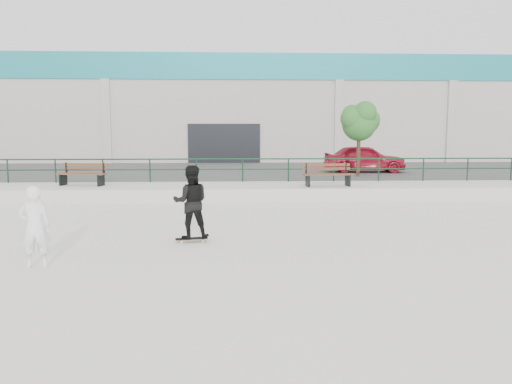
{
  "coord_description": "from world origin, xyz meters",
  "views": [
    {
      "loc": [
        0.53,
        -10.82,
        2.71
      ],
      "look_at": [
        1.15,
        2.0,
        1.13
      ],
      "focal_mm": 35.0,
      "sensor_mm": 36.0,
      "label": 1
    }
  ],
  "objects": [
    {
      "name": "parking_strip",
      "position": [
        0.0,
        18.0,
        0.25
      ],
      "size": [
        60.0,
        14.0,
        0.5
      ],
      "primitive_type": "cube",
      "color": "#3D3D3D",
      "rests_on": "ground"
    },
    {
      "name": "red_car",
      "position": [
        7.66,
        15.69,
        1.24
      ],
      "size": [
        4.42,
        1.99,
        1.47
      ],
      "primitive_type": "imported",
      "rotation": [
        0.0,
        0.0,
        1.51
      ],
      "color": "#A61429",
      "rests_on": "parking_strip"
    },
    {
      "name": "railing",
      "position": [
        -0.0,
        10.8,
        1.24
      ],
      "size": [
        28.0,
        0.06,
        1.03
      ],
      "color": "#13351D",
      "rests_on": "ledge"
    },
    {
      "name": "commercial_building",
      "position": [
        -0.0,
        31.99,
        4.58
      ],
      "size": [
        44.2,
        16.33,
        8.0
      ],
      "color": "beige",
      "rests_on": "ground"
    },
    {
      "name": "tree",
      "position": [
        6.71,
        13.2,
        3.21
      ],
      "size": [
        2.03,
        1.81,
        3.62
      ],
      "color": "#4C3526",
      "rests_on": "parking_strip"
    },
    {
      "name": "bench_left",
      "position": [
        -5.54,
        9.7,
        0.95
      ],
      "size": [
        2.06,
        0.97,
        0.91
      ],
      "rotation": [
        0.0,
        0.0,
        -0.21
      ],
      "color": "#4F2B1B",
      "rests_on": "ledge"
    },
    {
      "name": "bench_right",
      "position": [
        4.37,
        8.97,
        0.95
      ],
      "size": [
        2.03,
        0.75,
        0.92
      ],
      "rotation": [
        0.0,
        0.0,
        0.09
      ],
      "color": "#4F2B1B",
      "rests_on": "ledge"
    },
    {
      "name": "ledge",
      "position": [
        0.0,
        9.5,
        0.25
      ],
      "size": [
        30.0,
        3.0,
        0.5
      ],
      "primitive_type": "cube",
      "color": "beige",
      "rests_on": "ground"
    },
    {
      "name": "standing_skater",
      "position": [
        -0.47,
        1.26,
        0.99
      ],
      "size": [
        0.93,
        0.75,
        1.79
      ],
      "primitive_type": "imported",
      "rotation": [
        0.0,
        0.0,
        3.23
      ],
      "color": "black",
      "rests_on": "skateboard"
    },
    {
      "name": "seated_skater",
      "position": [
        -3.38,
        -0.92,
        0.82
      ],
      "size": [
        0.67,
        0.52,
        1.65
      ],
      "primitive_type": "imported",
      "rotation": [
        0.0,
        0.0,
        3.36
      ],
      "color": "white",
      "rests_on": "ground"
    },
    {
      "name": "skateboard",
      "position": [
        -0.47,
        1.26,
        0.07
      ],
      "size": [
        0.8,
        0.37,
        0.09
      ],
      "rotation": [
        0.0,
        0.0,
        0.23
      ],
      "color": "black",
      "rests_on": "ground"
    },
    {
      "name": "ground",
      "position": [
        0.0,
        0.0,
        0.0
      ],
      "size": [
        120.0,
        120.0,
        0.0
      ],
      "primitive_type": "plane",
      "color": "silver",
      "rests_on": "ground"
    }
  ]
}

